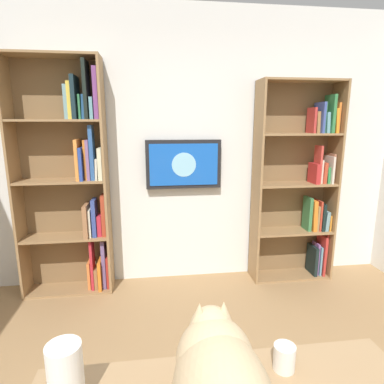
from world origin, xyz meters
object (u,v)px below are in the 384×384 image
(bookshelf_right, at_px, (74,179))
(coffee_mug, at_px, (284,357))
(paper_towel_roll, at_px, (66,376))
(bookshelf_left, at_px, (302,186))
(wall_mounted_tv, at_px, (184,164))

(bookshelf_right, height_order, coffee_mug, bookshelf_right)
(coffee_mug, bearing_deg, paper_towel_roll, 4.74)
(bookshelf_left, distance_m, bookshelf_right, 2.25)
(wall_mounted_tv, xyz_separation_m, coffee_mug, (-0.14, 2.16, -0.44))
(paper_towel_roll, relative_size, coffee_mug, 2.31)
(bookshelf_right, relative_size, paper_towel_roll, 9.84)
(bookshelf_left, height_order, bookshelf_right, bookshelf_right)
(bookshelf_left, relative_size, bookshelf_right, 0.92)
(bookshelf_left, relative_size, wall_mounted_tv, 2.73)
(bookshelf_right, bearing_deg, bookshelf_left, -179.97)
(bookshelf_right, xyz_separation_m, coffee_mug, (-1.17, 2.07, -0.33))
(wall_mounted_tv, bearing_deg, paper_towel_roll, 74.70)
(coffee_mug, bearing_deg, bookshelf_right, -60.50)
(bookshelf_left, xyz_separation_m, bookshelf_right, (2.24, 0.00, 0.13))
(bookshelf_left, relative_size, paper_towel_roll, 9.07)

